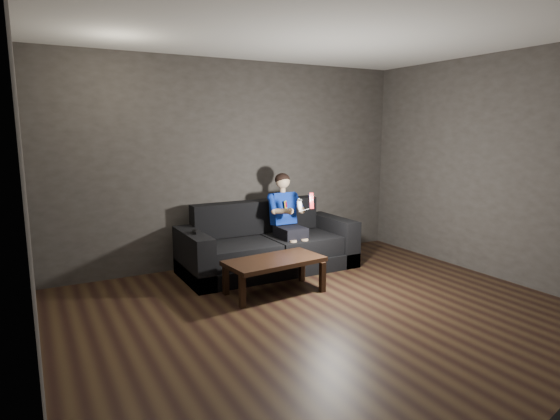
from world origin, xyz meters
TOP-DOWN VIEW (x-y plane):
  - floor at (0.00, 0.00)m, footprint 5.00×5.00m
  - back_wall at (0.00, 2.50)m, footprint 5.00×0.04m
  - left_wall at (-2.50, 0.00)m, footprint 0.04×5.00m
  - right_wall at (2.50, 0.00)m, footprint 0.04×5.00m
  - ceiling at (0.00, 0.00)m, footprint 5.00×5.00m
  - sofa at (0.18, 1.95)m, footprint 2.23×0.96m
  - child at (0.44, 1.89)m, footprint 0.47×0.57m
  - wii_remote_red at (0.52, 1.44)m, footprint 0.06×0.08m
  - nunchuk_white at (0.36, 1.45)m, footprint 0.08×0.11m
  - wii_remote_black at (-0.82, 1.86)m, footprint 0.08×0.16m
  - coffee_table at (-0.16, 1.12)m, footprint 1.13×0.64m

SIDE VIEW (x-z plane):
  - floor at x=0.00m, z-range 0.00..0.00m
  - sofa at x=0.18m, z-range -0.15..0.71m
  - coffee_table at x=-0.16m, z-range 0.14..0.54m
  - wii_remote_black at x=-0.82m, z-range 0.61..0.64m
  - child at x=0.44m, z-range 0.16..1.31m
  - nunchuk_white at x=0.36m, z-range 0.83..1.00m
  - wii_remote_red at x=0.52m, z-range 0.85..1.05m
  - back_wall at x=0.00m, z-range 0.00..2.70m
  - left_wall at x=-2.50m, z-range 0.00..2.70m
  - right_wall at x=2.50m, z-range 0.00..2.70m
  - ceiling at x=0.00m, z-range 2.69..2.71m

